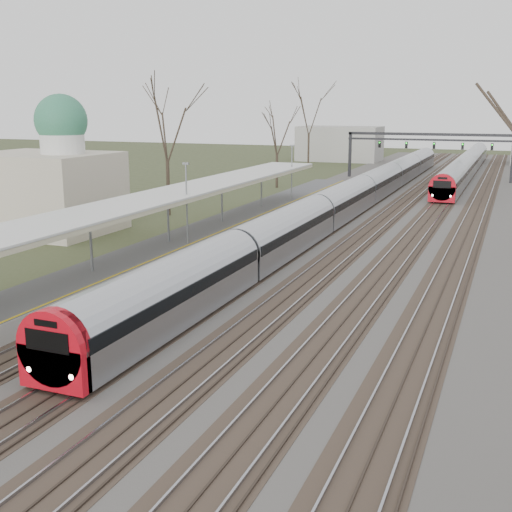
# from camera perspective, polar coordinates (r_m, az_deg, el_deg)

# --- Properties ---
(track_bed) EXTENTS (24.00, 160.00, 0.22)m
(track_bed) POSITION_cam_1_polar(r_m,az_deg,el_deg) (57.58, 11.01, 3.59)
(track_bed) COLOR #474442
(track_bed) RESTS_ON ground
(platform) EXTENTS (3.50, 69.00, 1.00)m
(platform) POSITION_cam_1_polar(r_m,az_deg,el_deg) (44.13, -5.49, 1.47)
(platform) COLOR #9E9B93
(platform) RESTS_ON ground
(canopy) EXTENTS (4.10, 50.00, 3.11)m
(canopy) POSITION_cam_1_polar(r_m,az_deg,el_deg) (39.66, -8.61, 5.09)
(canopy) COLOR slate
(canopy) RESTS_ON platform
(dome_building) EXTENTS (10.00, 8.00, 10.30)m
(dome_building) POSITION_cam_1_polar(r_m,az_deg,el_deg) (51.05, -18.11, 6.13)
(dome_building) COLOR beige
(dome_building) RESTS_ON ground
(signal_gantry) EXTENTS (21.00, 0.59, 6.08)m
(signal_gantry) POSITION_cam_1_polar(r_m,az_deg,el_deg) (86.56, 15.11, 9.75)
(signal_gantry) COLOR black
(signal_gantry) RESTS_ON ground
(tree_west_far) EXTENTS (5.50, 5.50, 11.33)m
(tree_west_far) POSITION_cam_1_polar(r_m,az_deg,el_deg) (56.27, -7.99, 11.64)
(tree_west_far) COLOR #2D231C
(tree_west_far) RESTS_ON ground
(train_near) EXTENTS (2.62, 90.21, 3.05)m
(train_near) POSITION_cam_1_polar(r_m,az_deg,el_deg) (62.36, 9.39, 5.70)
(train_near) COLOR #9A9DA3
(train_near) RESTS_ON ground
(train_far) EXTENTS (2.62, 60.21, 3.05)m
(train_far) POSITION_cam_1_polar(r_m,az_deg,el_deg) (94.50, 18.17, 7.71)
(train_far) COLOR #9A9DA3
(train_far) RESTS_ON ground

